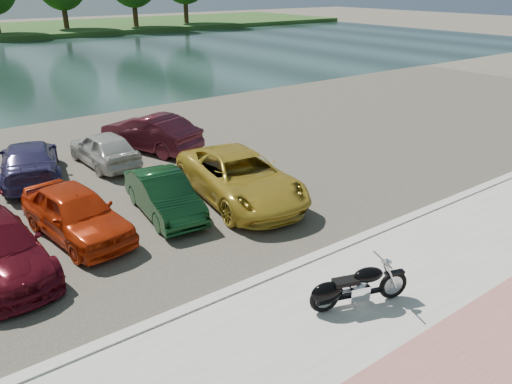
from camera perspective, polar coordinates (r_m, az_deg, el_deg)
ground at (r=11.40m, az=10.90°, el=-12.93°), size 200.00×200.00×0.00m
promenade at (r=10.87m, az=14.88°, el=-15.01°), size 60.00×6.00×0.10m
pink_path at (r=10.23m, az=21.71°, el=-18.43°), size 60.00×2.00×0.01m
kerb at (r=12.53m, az=4.19°, el=-8.53°), size 60.00×0.30×0.14m
parking_lot at (r=19.56m, az=-13.21°, el=2.68°), size 60.00×18.00×0.04m
motorcycle at (r=11.02m, az=10.76°, el=-10.74°), size 2.25×1.05×1.05m
car_4 at (r=14.51m, az=-19.87°, el=-2.26°), size 2.28×4.40×1.43m
car_5 at (r=15.26m, az=-10.47°, el=-0.31°), size 1.76×3.96×1.26m
car_6 at (r=15.98m, az=-1.80°, el=1.70°), size 3.29×5.85×1.54m
car_11 at (r=19.43m, az=-24.44°, el=3.26°), size 2.97×5.08×1.38m
car_12 at (r=20.00m, az=-17.00°, el=4.80°), size 1.74×3.99×1.34m
car_13 at (r=21.38m, az=-11.99°, el=6.68°), size 3.02×4.81×1.50m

